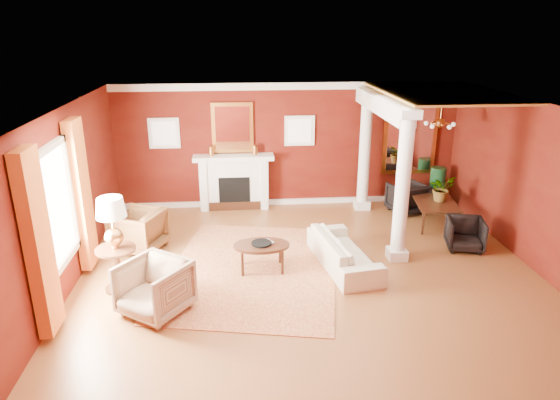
{
  "coord_description": "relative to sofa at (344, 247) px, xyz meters",
  "views": [
    {
      "loc": [
        -1.22,
        -7.89,
        4.17
      ],
      "look_at": [
        -0.47,
        0.54,
        1.15
      ],
      "focal_mm": 32.0,
      "sensor_mm": 36.0,
      "label": 1
    }
  ],
  "objects": [
    {
      "name": "armchair_stripe",
      "position": [
        -3.16,
        -1.26,
        0.07
      ],
      "size": [
        1.21,
        1.2,
        0.92
      ],
      "primitive_type": "imported",
      "rotation": [
        0.0,
        0.0,
        -0.62
      ],
      "color": "tan",
      "rests_on": "ground"
    },
    {
      "name": "potted_plant",
      "position": [
        2.48,
        1.8,
        0.69
      ],
      "size": [
        0.67,
        0.7,
        0.44
      ],
      "primitive_type": "imported",
      "rotation": [
        0.0,
        0.0,
        0.33
      ],
      "color": "#26591E",
      "rests_on": "dining_table"
    },
    {
      "name": "base_trim",
      "position": [
        -0.65,
        3.36,
        -0.33
      ],
      "size": [
        8.0,
        0.08,
        0.12
      ],
      "primitive_type": "cube",
      "color": "white",
      "rests_on": "ground"
    },
    {
      "name": "chandelier",
      "position": [
        2.25,
        1.7,
        1.86
      ],
      "size": [
        0.6,
        0.62,
        0.75
      ],
      "color": "#C3843D",
      "rests_on": "room_shell"
    },
    {
      "name": "sofa",
      "position": [
        0.0,
        0.0,
        0.0
      ],
      "size": [
        0.89,
        2.04,
        0.77
      ],
      "primitive_type": "imported",
      "rotation": [
        0.0,
        0.0,
        1.73
      ],
      "color": "beige",
      "rests_on": "ground"
    },
    {
      "name": "ground",
      "position": [
        -0.65,
        -0.1,
        -0.39
      ],
      "size": [
        8.0,
        8.0,
        0.0
      ],
      "primitive_type": "plane",
      "color": "brown",
      "rests_on": "ground"
    },
    {
      "name": "overmantel_mirror",
      "position": [
        -1.95,
        3.35,
        1.51
      ],
      "size": [
        0.95,
        0.07,
        1.15
      ],
      "color": "gold",
      "rests_on": "fireplace"
    },
    {
      "name": "amber_ceiling",
      "position": [
        2.2,
        1.65,
        2.48
      ],
      "size": [
        2.3,
        3.4,
        0.04
      ],
      "primitive_type": "cube",
      "color": "gold",
      "rests_on": "room_shell"
    },
    {
      "name": "dining_table",
      "position": [
        2.41,
        1.88,
        0.04
      ],
      "size": [
        0.76,
        1.59,
        0.85
      ],
      "primitive_type": "imported",
      "rotation": [
        0.0,
        0.0,
        1.42
      ],
      "color": "black",
      "rests_on": "ground"
    },
    {
      "name": "fireplace",
      "position": [
        -1.95,
        3.22,
        0.26
      ],
      "size": [
        1.85,
        0.42,
        1.29
      ],
      "color": "white",
      "rests_on": "ground"
    },
    {
      "name": "crown_trim",
      "position": [
        -0.65,
        3.36,
        2.43
      ],
      "size": [
        8.0,
        0.08,
        0.16
      ],
      "primitive_type": "cube",
      "color": "white",
      "rests_on": "room_shell"
    },
    {
      "name": "coffee_book",
      "position": [
        -1.43,
        0.02,
        0.22
      ],
      "size": [
        0.14,
        0.1,
        0.21
      ],
      "primitive_type": "imported",
      "rotation": [
        0.0,
        0.0,
        0.59
      ],
      "color": "black",
      "rests_on": "coffee_table"
    },
    {
      "name": "dining_chair_near",
      "position": [
        2.49,
        0.51,
        -0.04
      ],
      "size": [
        0.79,
        0.76,
        0.68
      ],
      "primitive_type": "imported",
      "rotation": [
        0.0,
        0.0,
        -0.23
      ],
      "color": "black",
      "rests_on": "ground"
    },
    {
      "name": "flank_window_right",
      "position": [
        -0.4,
        3.36,
        1.41
      ],
      "size": [
        0.7,
        0.07,
        0.7
      ],
      "color": "white",
      "rests_on": "room_shell"
    },
    {
      "name": "green_urn",
      "position": [
        2.85,
        2.9,
        -0.01
      ],
      "size": [
        0.41,
        0.41,
        0.97
      ],
      "color": "#123A1C",
      "rests_on": "ground"
    },
    {
      "name": "header_beam",
      "position": [
        1.05,
        1.8,
        2.23
      ],
      "size": [
        0.3,
        3.2,
        0.32
      ],
      "primitive_type": "cube",
      "color": "white",
      "rests_on": "column_front"
    },
    {
      "name": "column_back",
      "position": [
        1.05,
        2.9,
        1.04
      ],
      "size": [
        0.36,
        0.36,
        2.8
      ],
      "color": "white",
      "rests_on": "ground"
    },
    {
      "name": "coffee_table",
      "position": [
        -1.48,
        -0.02,
        0.07
      ],
      "size": [
        0.99,
        0.99,
        0.5
      ],
      "rotation": [
        0.0,
        0.0,
        -0.4
      ],
      "color": "black",
      "rests_on": "ground"
    },
    {
      "name": "dining_mirror",
      "position": [
        2.25,
        3.35,
        1.16
      ],
      "size": [
        1.3,
        0.07,
        1.7
      ],
      "color": "gold",
      "rests_on": "room_shell"
    },
    {
      "name": "dining_chair_far",
      "position": [
        2.03,
        2.58,
        -0.01
      ],
      "size": [
        0.93,
        0.9,
        0.76
      ],
      "primitive_type": "imported",
      "rotation": [
        0.0,
        0.0,
        3.48
      ],
      "color": "black",
      "rests_on": "ground"
    },
    {
      "name": "armchair_leopard",
      "position": [
        -3.8,
        1.03,
        0.06
      ],
      "size": [
        1.09,
        1.12,
        0.89
      ],
      "primitive_type": "imported",
      "rotation": [
        0.0,
        0.0,
        -1.97
      ],
      "color": "black",
      "rests_on": "ground"
    },
    {
      "name": "side_table",
      "position": [
        -3.86,
        -0.49,
        0.71
      ],
      "size": [
        0.64,
        0.64,
        1.61
      ],
      "rotation": [
        0.0,
        0.0,
        0.08
      ],
      "color": "black",
      "rests_on": "ground"
    },
    {
      "name": "column_front",
      "position": [
        1.05,
        0.2,
        1.04
      ],
      "size": [
        0.36,
        0.36,
        2.8
      ],
      "color": "white",
      "rests_on": "ground"
    },
    {
      "name": "left_window",
      "position": [
        -4.54,
        -0.7,
        1.04
      ],
      "size": [
        0.21,
        2.55,
        2.6
      ],
      "color": "white",
      "rests_on": "room_shell"
    },
    {
      "name": "rug",
      "position": [
        -1.63,
        -0.0,
        -0.38
      ],
      "size": [
        3.61,
        4.38,
        0.02
      ],
      "primitive_type": "cube",
      "rotation": [
        0.0,
        0.0,
        -0.2
      ],
      "color": "maroon",
      "rests_on": "ground"
    },
    {
      "name": "room_shell",
      "position": [
        -0.65,
        -0.1,
        1.63
      ],
      "size": [
        8.04,
        7.04,
        2.92
      ],
      "color": "#58180C",
      "rests_on": "ground"
    },
    {
      "name": "flank_window_left",
      "position": [
        -3.5,
        3.36,
        1.41
      ],
      "size": [
        0.7,
        0.07,
        0.7
      ],
      "color": "white",
      "rests_on": "room_shell"
    }
  ]
}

